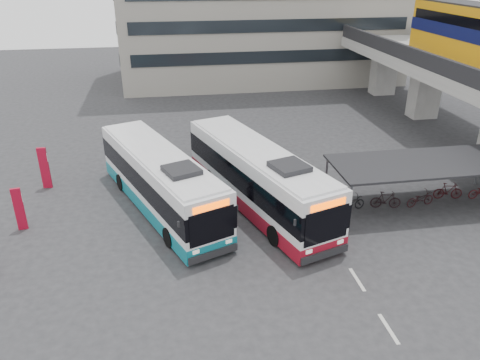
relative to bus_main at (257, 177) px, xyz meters
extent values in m
plane|color=#28282B|center=(0.42, -4.36, -1.70)|extent=(120.00, 120.00, 0.00)
cube|color=gray|center=(17.42, 13.64, 0.60)|extent=(2.20, 1.60, 4.60)
cube|color=gray|center=(17.42, 21.64, 0.60)|extent=(2.20, 1.60, 4.60)
cube|color=gray|center=(17.42, 7.64, 3.35)|extent=(8.00, 32.00, 0.90)
cube|color=black|center=(13.67, 7.64, 4.35)|extent=(0.35, 32.00, 1.10)
cylinder|color=#595B60|center=(4.12, 0.44, -0.50)|extent=(0.12, 0.12, 2.40)
cylinder|color=#595B60|center=(13.72, 0.44, -0.50)|extent=(0.12, 0.12, 2.40)
cylinder|color=#595B60|center=(4.12, -3.16, -0.50)|extent=(0.12, 0.12, 2.40)
cube|color=black|center=(8.92, -1.36, 0.78)|extent=(10.00, 4.00, 0.12)
imported|color=black|center=(4.92, -1.36, -1.25)|extent=(1.71, 0.60, 0.90)
imported|color=black|center=(6.92, -1.36, -1.20)|extent=(1.66, 0.47, 1.00)
imported|color=black|center=(8.92, -1.36, -1.25)|extent=(1.71, 0.60, 0.90)
imported|color=black|center=(10.92, -1.36, -1.20)|extent=(1.66, 0.47, 1.00)
cube|color=beige|center=(2.92, -10.36, -1.69)|extent=(0.15, 1.60, 0.01)
cube|color=beige|center=(2.92, -7.36, -1.69)|extent=(0.15, 1.60, 0.01)
cube|color=beige|center=(2.92, -4.36, -1.69)|extent=(0.15, 1.60, 0.01)
cube|color=white|center=(-0.01, 0.02, 0.18)|extent=(6.32, 12.53, 2.82)
cube|color=maroon|center=(-0.01, 0.02, -1.13)|extent=(6.37, 12.58, 0.77)
cube|color=black|center=(-0.01, 0.02, 0.31)|extent=(6.38, 12.57, 1.18)
cube|color=#FE4F00|center=(1.91, -5.84, 1.23)|extent=(1.77, 0.65, 0.31)
cube|color=black|center=(0.95, -2.91, 1.81)|extent=(2.00, 2.05, 0.29)
cylinder|color=black|center=(0.05, -4.11, -1.18)|extent=(0.61, 1.07, 1.03)
cylinder|color=black|center=(0.09, 3.68, -1.18)|extent=(0.61, 1.07, 1.03)
cube|color=white|center=(-5.22, 0.56, 0.11)|extent=(6.72, 11.99, 2.72)
cube|color=#0D6977|center=(-5.22, 0.56, -1.15)|extent=(6.77, 12.04, 0.74)
cube|color=black|center=(-5.22, 0.56, 0.23)|extent=(6.78, 12.03, 1.14)
cube|color=#FE4F00|center=(-3.03, -4.96, 1.13)|extent=(1.67, 0.72, 0.30)
cube|color=black|center=(-4.13, -2.20, 1.69)|extent=(1.99, 2.03, 0.28)
cylinder|color=black|center=(-4.92, -3.41, -1.20)|extent=(0.64, 1.03, 0.99)
cylinder|color=black|center=(-5.34, 4.10, -1.20)|extent=(0.64, 1.03, 0.99)
imported|color=black|center=(-2.11, -0.74, -0.94)|extent=(0.41, 0.58, 1.52)
cube|color=maroon|center=(-12.23, -0.57, -0.55)|extent=(0.47, 0.21, 2.29)
cube|color=white|center=(-12.23, -0.57, 0.05)|extent=(0.50, 0.12, 0.46)
cube|color=maroon|center=(-11.96, 4.26, -0.42)|extent=(0.52, 0.21, 2.56)
cube|color=white|center=(-11.96, 4.26, 0.25)|extent=(0.55, 0.10, 0.51)
camera|label=1|loc=(-4.75, -22.61, 10.69)|focal=35.00mm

